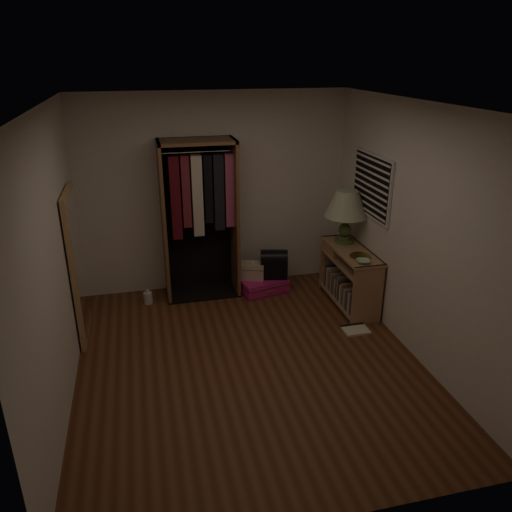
% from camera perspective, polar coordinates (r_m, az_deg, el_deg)
% --- Properties ---
extents(ground, '(4.00, 4.00, 0.00)m').
position_cam_1_polar(ground, '(5.36, -0.78, -12.02)').
color(ground, '#512B17').
rests_on(ground, ground).
extents(room_walls, '(3.52, 4.02, 2.60)m').
position_cam_1_polar(room_walls, '(4.74, -0.09, 3.57)').
color(room_walls, beige).
rests_on(room_walls, ground).
extents(console_bookshelf, '(0.42, 1.12, 0.75)m').
position_cam_1_polar(console_bookshelf, '(6.48, 10.50, -2.07)').
color(console_bookshelf, '#9B714B').
rests_on(console_bookshelf, ground).
extents(open_wardrobe, '(0.96, 0.50, 2.05)m').
position_cam_1_polar(open_wardrobe, '(6.40, -6.34, 5.63)').
color(open_wardrobe, brown).
rests_on(open_wardrobe, ground).
extents(floor_mirror, '(0.06, 0.80, 1.70)m').
position_cam_1_polar(floor_mirror, '(5.80, -19.76, -1.10)').
color(floor_mirror, tan).
rests_on(floor_mirror, ground).
extents(pink_suitcase, '(0.70, 0.57, 0.19)m').
position_cam_1_polar(pink_suitcase, '(6.78, 0.76, -3.31)').
color(pink_suitcase, '#C3176A').
rests_on(pink_suitcase, ground).
extents(train_case, '(0.38, 0.31, 0.23)m').
position_cam_1_polar(train_case, '(6.71, -0.43, -1.64)').
color(train_case, tan).
rests_on(train_case, pink_suitcase).
extents(black_bag, '(0.40, 0.31, 0.39)m').
position_cam_1_polar(black_bag, '(6.71, 2.06, -0.82)').
color(black_bag, black).
rests_on(black_bag, pink_suitcase).
extents(table_lamp, '(0.66, 0.66, 0.68)m').
position_cam_1_polar(table_lamp, '(6.37, 10.30, 5.77)').
color(table_lamp, '#405529').
rests_on(table_lamp, console_bookshelf).
extents(brass_tray, '(0.33, 0.33, 0.01)m').
position_cam_1_polar(brass_tray, '(6.10, 11.85, -0.02)').
color(brass_tray, '#A88840').
rests_on(brass_tray, console_bookshelf).
extents(ceramic_bowl, '(0.20, 0.20, 0.04)m').
position_cam_1_polar(ceramic_bowl, '(5.92, 12.15, -0.61)').
color(ceramic_bowl, '#A3C1A1').
rests_on(ceramic_bowl, console_bookshelf).
extents(white_jug, '(0.11, 0.11, 0.19)m').
position_cam_1_polar(white_jug, '(6.61, -12.24, -4.67)').
color(white_jug, silver).
rests_on(white_jug, ground).
extents(floor_book, '(0.30, 0.24, 0.03)m').
position_cam_1_polar(floor_book, '(6.02, 11.23, -8.19)').
color(floor_book, beige).
rests_on(floor_book, ground).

